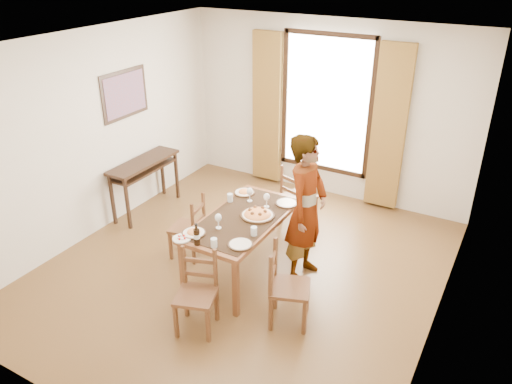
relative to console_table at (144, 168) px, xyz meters
The scene contains 22 objects.
ground 2.22m from the console_table, 16.47° to the right, with size 5.00×5.00×0.00m, color #4E3518.
room_shell 2.25m from the console_table, 13.10° to the right, with size 4.60×5.10×2.74m.
console_table is the anchor object (origin of this frame).
dining_table 2.16m from the console_table, 17.65° to the right, with size 0.81×1.58×0.76m.
chair_west 1.49m from the console_table, 28.04° to the right, with size 0.44×0.44×0.85m.
chair_north 2.26m from the console_table, 18.72° to the left, with size 0.51×0.51×0.90m.
chair_south 2.77m from the console_table, 38.84° to the right, with size 0.49×0.49×0.88m.
chair_east 3.16m from the console_table, 22.43° to the right, with size 0.51×0.51×0.91m.
man 2.75m from the console_table, ahead, with size 0.44×0.66×1.79m, color #9B9EA4.
plate_sw 2.17m from the console_table, 34.71° to the right, with size 0.27×0.27×0.05m, color silver, non-canonical shape.
plate_se 2.63m from the console_table, 26.73° to the right, with size 0.27×0.27×0.05m, color silver, non-canonical shape.
plate_nw 1.76m from the console_table, ahead, with size 0.27×0.27×0.05m, color silver, non-canonical shape.
plate_ne 2.36m from the console_table, ahead, with size 0.27×0.27×0.05m, color silver, non-canonical shape.
pasta_platter 2.27m from the console_table, 14.03° to the right, with size 0.40×0.40×0.10m, color orange, non-canonical shape.
caprese_plate 2.22m from the console_table, 38.69° to the right, with size 0.20×0.20×0.04m, color silver, non-canonical shape.
wine_glass_a 2.20m from the console_table, 27.10° to the right, with size 0.08×0.08×0.18m, color white, non-canonical shape.
wine_glass_b 2.20m from the console_table, ahead, with size 0.08×0.08×0.18m, color white, non-canonical shape.
wine_glass_c 1.95m from the console_table, ahead, with size 0.08×0.08×0.18m, color white, non-canonical shape.
tumbler_a 2.55m from the console_table, 21.53° to the right, with size 0.07×0.07×0.10m, color silver.
tumbler_b 1.76m from the console_table, 12.59° to the right, with size 0.07×0.07×0.10m, color silver.
tumbler_c 2.51m from the console_table, 32.37° to the right, with size 0.07×0.07×0.10m, color silver.
wine_bottle 2.39m from the console_table, 35.66° to the right, with size 0.07×0.07×0.25m, color black, non-canonical shape.
Camera 1 is at (2.64, -4.38, 3.60)m, focal length 35.00 mm.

